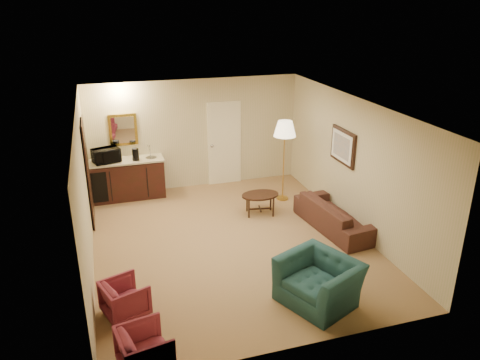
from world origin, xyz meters
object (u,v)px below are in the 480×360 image
at_px(floor_lamp, 284,161).
at_px(waste_bin, 158,189).
at_px(teal_armchair, 319,274).
at_px(coffee_maker, 136,154).
at_px(microwave, 106,154).
at_px(wetbar_cabinet, 128,179).
at_px(sofa, 336,211).
at_px(rose_chair_near, 125,297).
at_px(coffee_table, 260,204).
at_px(rose_chair_far, 145,348).

height_order(floor_lamp, waste_bin, floor_lamp).
height_order(teal_armchair, coffee_maker, coffee_maker).
xyz_separation_m(floor_lamp, microwave, (-3.78, 1.09, 0.19)).
height_order(wetbar_cabinet, microwave, microwave).
bearing_deg(wetbar_cabinet, sofa, -36.26).
bearing_deg(floor_lamp, rose_chair_near, -139.33).
relative_size(floor_lamp, coffee_maker, 6.70).
xyz_separation_m(wetbar_cabinet, teal_armchair, (2.41, -4.89, 0.02)).
bearing_deg(coffee_maker, waste_bin, -6.98).
xyz_separation_m(sofa, teal_armchair, (-1.39, -2.10, 0.09)).
xyz_separation_m(wetbar_cabinet, coffee_maker, (0.20, -0.08, 0.60)).
bearing_deg(microwave, rose_chair_near, -107.51).
distance_m(wetbar_cabinet, coffee_table, 3.12).
distance_m(rose_chair_near, rose_chair_far, 1.18).
height_order(teal_armchair, microwave, microwave).
distance_m(sofa, coffee_maker, 4.55).
height_order(rose_chair_near, coffee_table, rose_chair_near).
bearing_deg(microwave, rose_chair_far, -105.96).
bearing_deg(rose_chair_near, floor_lamp, -68.85).
relative_size(teal_armchair, waste_bin, 3.45).
relative_size(rose_chair_near, floor_lamp, 0.33).
bearing_deg(rose_chair_near, rose_chair_far, 168.05).
xyz_separation_m(wetbar_cabinet, sofa, (3.80, -2.79, -0.07)).
bearing_deg(teal_armchair, wetbar_cabinet, -178.16).
bearing_deg(rose_chair_near, teal_armchair, -120.31).
height_order(sofa, coffee_maker, coffee_maker).
bearing_deg(coffee_maker, microwave, 166.81).
bearing_deg(sofa, wetbar_cabinet, 47.03).
relative_size(floor_lamp, waste_bin, 5.81).
height_order(rose_chair_far, coffee_maker, coffee_maker).
xyz_separation_m(teal_armchair, coffee_table, (0.18, 3.17, -0.25)).
height_order(wetbar_cabinet, floor_lamp, floor_lamp).
distance_m(teal_armchair, microwave, 5.66).
relative_size(sofa, microwave, 3.48).
xyz_separation_m(coffee_table, coffee_maker, (-2.39, 1.64, 0.83)).
height_order(wetbar_cabinet, rose_chair_near, wetbar_cabinet).
distance_m(sofa, coffee_table, 1.62).
height_order(microwave, coffee_maker, microwave).
distance_m(rose_chair_near, microwave, 4.39).
xyz_separation_m(rose_chair_near, microwave, (-0.03, 4.31, 0.81)).
distance_m(rose_chair_far, waste_bin, 5.53).
height_order(rose_chair_near, floor_lamp, floor_lamp).
bearing_deg(floor_lamp, waste_bin, 158.68).
relative_size(rose_chair_near, microwave, 1.06).
height_order(teal_armchair, floor_lamp, floor_lamp).
bearing_deg(rose_chair_near, wetbar_cabinet, -24.84).
bearing_deg(waste_bin, teal_armchair, -69.93).
bearing_deg(teal_armchair, coffee_maker, -179.74).
relative_size(rose_chair_far, waste_bin, 1.99).
height_order(coffee_table, floor_lamp, floor_lamp).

